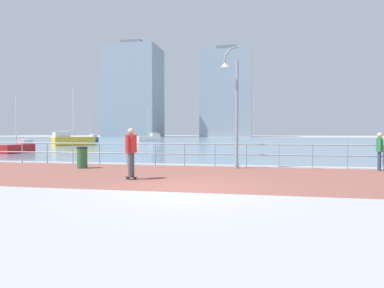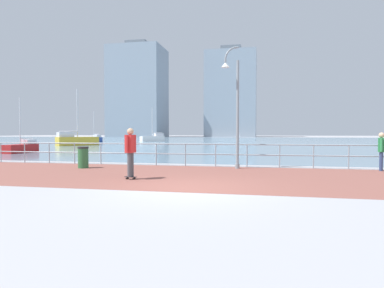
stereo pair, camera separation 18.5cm
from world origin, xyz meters
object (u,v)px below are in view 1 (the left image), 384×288
object	(u,v)px
lamppost	(233,101)
sailboat_navy	(149,138)
sailboat_blue	(90,139)
bystander	(380,148)
sailboat_white	(72,140)
trash_bin	(82,157)
sailboat_red	(18,148)
skateboarder	(131,149)

from	to	relation	value
lamppost	sailboat_navy	bearing A→B (deg)	112.60
sailboat_blue	bystander	bearing A→B (deg)	-48.35
lamppost	sailboat_navy	size ratio (longest dim) A/B	0.90
sailboat_navy	sailboat_white	size ratio (longest dim) A/B	0.88
bystander	trash_bin	world-z (taller)	bystander
trash_bin	sailboat_white	size ratio (longest dim) A/B	0.14
trash_bin	lamppost	bearing A→B (deg)	9.86
sailboat_red	sailboat_blue	bearing A→B (deg)	106.93
sailboat_navy	sailboat_red	distance (m)	32.63
trash_bin	bystander	bearing A→B (deg)	6.61
sailboat_blue	sailboat_red	xyz separation A→B (m)	(8.18, -26.88, -0.06)
trash_bin	sailboat_navy	bearing A→B (deg)	104.11
skateboarder	trash_bin	bearing A→B (deg)	139.28
bystander	sailboat_red	xyz separation A→B (m)	(-22.47, 7.58, -0.50)
sailboat_navy	sailboat_white	xyz separation A→B (m)	(-3.08, -19.30, 0.08)
lamppost	sailboat_blue	bearing A→B (deg)	125.48
sailboat_blue	sailboat_white	xyz separation A→B (m)	(4.84, -13.56, 0.16)
bystander	sailboat_navy	size ratio (longest dim) A/B	0.27
skateboarder	sailboat_white	xyz separation A→B (m)	(-16.87, 25.18, -0.38)
lamppost	sailboat_navy	distance (m)	43.94
lamppost	sailboat_white	size ratio (longest dim) A/B	0.79
lamppost	skateboarder	world-z (taller)	lamppost
sailboat_navy	sailboat_blue	distance (m)	9.78
lamppost	sailboat_red	size ratio (longest dim) A/B	1.24
lamppost	sailboat_red	world-z (taller)	lamppost
bystander	sailboat_navy	distance (m)	46.19
sailboat_blue	sailboat_red	world-z (taller)	sailboat_blue
lamppost	trash_bin	world-z (taller)	lamppost
bystander	trash_bin	distance (m)	12.35
sailboat_navy	sailboat_white	bearing A→B (deg)	-99.06
trash_bin	sailboat_blue	world-z (taller)	sailboat_blue
lamppost	skateboarder	size ratio (longest dim) A/B	3.08
lamppost	sailboat_white	bearing A→B (deg)	133.23
bystander	sailboat_navy	xyz separation A→B (m)	(-22.73, 40.20, -0.35)
trash_bin	sailboat_navy	size ratio (longest dim) A/B	0.16
sailboat_white	bystander	bearing A→B (deg)	-39.00
bystander	trash_bin	size ratio (longest dim) A/B	1.66
bystander	sailboat_blue	world-z (taller)	sailboat_blue
sailboat_red	sailboat_white	xyz separation A→B (m)	(-3.34, 13.32, 0.23)
skateboarder	bystander	xyz separation A→B (m)	(8.94, 4.28, -0.11)
sailboat_blue	sailboat_red	distance (m)	28.10
sailboat_navy	sailboat_blue	xyz separation A→B (m)	(-7.92, -5.75, -0.09)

